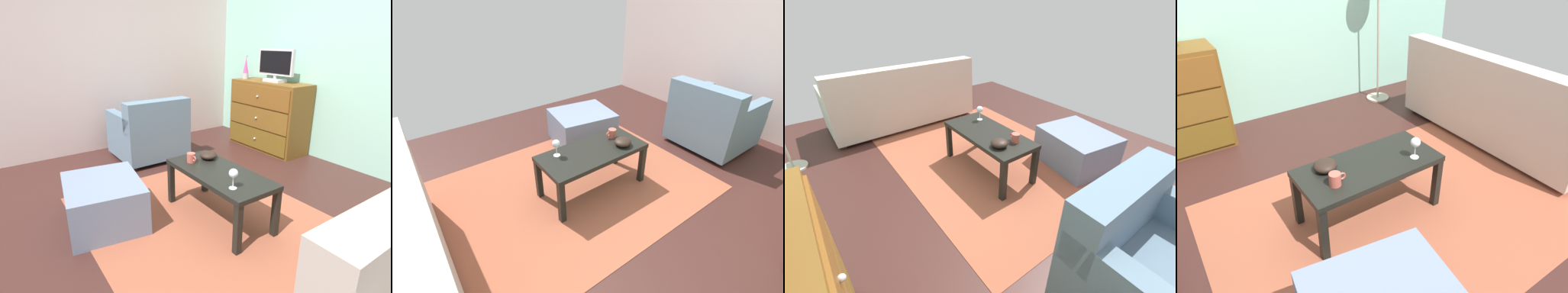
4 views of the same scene
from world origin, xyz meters
TOP-DOWN VIEW (x-y plane):
  - ground_plane at (0.00, 0.00)m, footprint 5.26×4.45m
  - wall_plain_left at (-2.39, 0.00)m, footprint 0.12×4.45m
  - area_rug at (0.20, -0.20)m, footprint 2.60×1.90m
  - coffee_table at (0.03, -0.08)m, footprint 0.99×0.46m
  - wine_glass at (0.33, -0.19)m, footprint 0.07×0.07m
  - mug at (-0.27, -0.16)m, footprint 0.11×0.08m
  - bowl_decorative at (-0.25, 0.02)m, footprint 0.16×0.16m
  - armchair at (-1.64, 0.10)m, footprint 0.80×0.83m
  - ottoman at (-0.45, -0.92)m, footprint 0.79×0.70m

SIDE VIEW (x-z plane):
  - ground_plane at x=0.00m, z-range -0.05..0.00m
  - area_rug at x=0.20m, z-range 0.00..0.01m
  - ottoman at x=-0.45m, z-range 0.00..0.38m
  - armchair at x=-1.64m, z-range -0.06..0.74m
  - coffee_table at x=0.03m, z-range 0.16..0.60m
  - bowl_decorative at x=-0.25m, z-range 0.44..0.51m
  - mug at x=-0.27m, z-range 0.44..0.52m
  - wine_glass at x=0.33m, z-range 0.48..0.63m
  - wall_plain_left at x=-2.39m, z-range 0.00..2.57m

